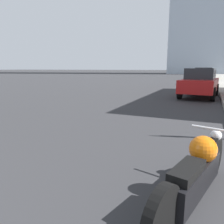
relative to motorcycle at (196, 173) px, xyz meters
name	(u,v)px	position (x,y,z in m)	size (l,w,h in m)	color
motorcycle	(196,173)	(0.00, 0.00, 0.00)	(0.83, 2.28, 0.79)	black
parked_car_red	(200,83)	(-0.43, 10.52, 0.42)	(2.04, 4.22, 1.59)	red
parked_car_white	(203,76)	(-0.61, 22.10, 0.42)	(1.96, 4.05, 1.66)	silver
parked_car_yellow	(206,74)	(-0.53, 33.33, 0.42)	(2.02, 4.09, 1.61)	gold
parked_car_silver	(207,72)	(-0.64, 43.39, 0.44)	(2.01, 4.04, 1.70)	#BCBCC1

